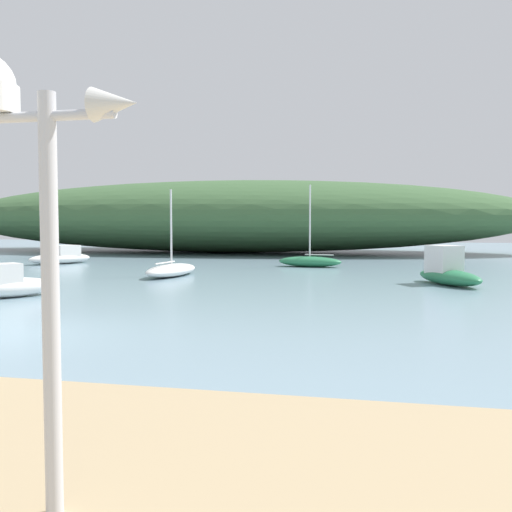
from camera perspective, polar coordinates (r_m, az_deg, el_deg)
The scene contains 8 objects.
ground_plane at distance 12.58m, azimuth -22.88°, elevation -7.13°, with size 120.00×120.00×0.00m, color #7A99A8.
distant_hill at distance 45.09m, azimuth -2.90°, elevation 3.90°, with size 46.26×15.40×5.46m, color #3D6038.
mast_structure at distance 4.35m, azimuth -23.16°, elevation 10.67°, with size 1.38×0.49×3.17m.
motorboat_outer_mooring at distance 33.36m, azimuth -18.55°, elevation -0.07°, with size 2.88×3.75×1.01m.
motorboat_inner_mooring at distance 21.96m, azimuth 18.27°, elevation -1.42°, with size 2.57×3.57×1.41m.
sailboat_centre_water at distance 29.48m, azimuth 5.30°, elevation -0.50°, with size 3.39×1.59×4.15m.
sailboat_near_shore at distance 24.37m, azimuth -8.30°, elevation -1.36°, with size 1.65×3.92×3.60m.
motorboat_east_reach at distance 18.79m, azimuth -22.95°, elevation -2.58°, with size 2.23×2.63×1.02m.
Camera 1 is at (7.18, -10.10, 2.21)m, focal length 40.75 mm.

